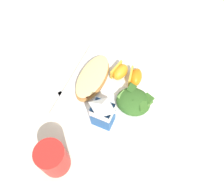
% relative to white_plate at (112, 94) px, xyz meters
% --- Properties ---
extents(ground, '(3.00, 3.00, 0.00)m').
position_rel_white_plate_xyz_m(ground, '(0.00, 0.00, -0.01)').
color(ground, beige).
extents(white_plate, '(0.28, 0.28, 0.02)m').
position_rel_white_plate_xyz_m(white_plate, '(0.00, 0.00, 0.00)').
color(white_plate, white).
rests_on(white_plate, ground).
extents(cheesy_pizza_bread, '(0.08, 0.17, 0.04)m').
position_rel_white_plate_xyz_m(cheesy_pizza_bread, '(0.07, -0.01, 0.03)').
color(cheesy_pizza_bread, '#A87038').
rests_on(cheesy_pizza_bread, white_plate).
extents(green_salad_pile, '(0.11, 0.09, 0.04)m').
position_rel_white_plate_xyz_m(green_salad_pile, '(-0.07, 0.01, 0.03)').
color(green_salad_pile, '#336023').
rests_on(green_salad_pile, white_plate).
extents(milk_carton, '(0.06, 0.05, 0.11)m').
position_rel_white_plate_xyz_m(milk_carton, '(-0.01, 0.09, 0.07)').
color(milk_carton, '#23569E').
rests_on(milk_carton, white_plate).
extents(orange_wedge_front, '(0.05, 0.07, 0.04)m').
position_rel_white_plate_xyz_m(orange_wedge_front, '(-0.05, -0.07, 0.03)').
color(orange_wedge_front, orange).
rests_on(orange_wedge_front, white_plate).
extents(orange_wedge_middle, '(0.05, 0.07, 0.04)m').
position_rel_white_plate_xyz_m(orange_wedge_middle, '(0.00, -0.07, 0.03)').
color(orange_wedge_middle, orange).
rests_on(orange_wedge_middle, white_plate).
extents(metal_fork, '(0.16, 0.12, 0.01)m').
position_rel_white_plate_xyz_m(metal_fork, '(0.19, 0.03, -0.01)').
color(metal_fork, silver).
rests_on(metal_fork, ground).
extents(drinking_red_cup, '(0.07, 0.07, 0.10)m').
position_rel_white_plate_xyz_m(drinking_red_cup, '(0.05, 0.25, 0.04)').
color(drinking_red_cup, red).
rests_on(drinking_red_cup, ground).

